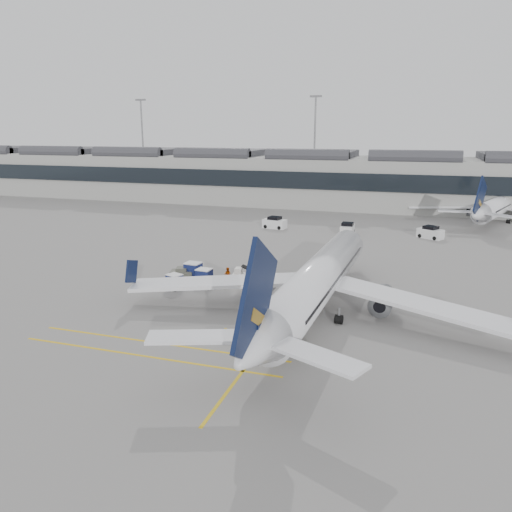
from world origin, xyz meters
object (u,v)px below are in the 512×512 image
(ramp_agent_a, at_px, (244,285))
(pushback_tug, at_px, (182,274))
(airliner_main, at_px, (317,281))
(belt_loader, at_px, (246,275))
(ramp_agent_b, at_px, (228,274))
(baggage_cart_a, at_px, (204,276))

(ramp_agent_a, distance_m, pushback_tug, 8.73)
(airliner_main, relative_size, belt_loader, 9.68)
(ramp_agent_b, bearing_deg, ramp_agent_a, 132.39)
(ramp_agent_a, bearing_deg, pushback_tug, 114.29)
(baggage_cart_a, distance_m, ramp_agent_a, 5.36)
(belt_loader, xyz_separation_m, ramp_agent_a, (1.39, -4.64, 0.31))
(baggage_cart_a, relative_size, pushback_tug, 0.64)
(baggage_cart_a, xyz_separation_m, pushback_tug, (-3.24, 0.96, -0.33))
(belt_loader, relative_size, ramp_agent_b, 2.45)
(airliner_main, relative_size, ramp_agent_b, 23.73)
(ramp_agent_b, height_order, pushback_tug, ramp_agent_b)
(airliner_main, distance_m, baggage_cart_a, 14.88)
(ramp_agent_a, bearing_deg, baggage_cart_a, 115.53)
(ramp_agent_a, xyz_separation_m, pushback_tug, (-8.44, 2.21, -0.15))
(baggage_cart_a, height_order, ramp_agent_b, baggage_cart_a)
(baggage_cart_a, distance_m, ramp_agent_b, 2.79)
(belt_loader, distance_m, ramp_agent_b, 2.35)
(pushback_tug, bearing_deg, ramp_agent_a, -29.14)
(belt_loader, bearing_deg, ramp_agent_a, -80.50)
(ramp_agent_b, bearing_deg, pushback_tug, 6.37)
(baggage_cart_a, bearing_deg, pushback_tug, 168.94)
(belt_loader, distance_m, baggage_cart_a, 5.13)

